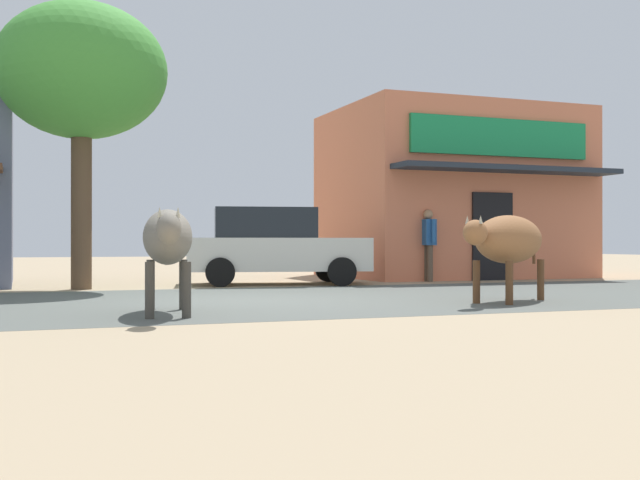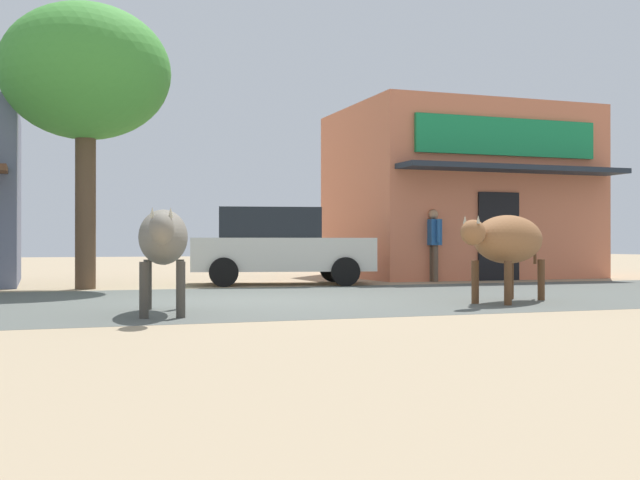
# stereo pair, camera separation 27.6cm
# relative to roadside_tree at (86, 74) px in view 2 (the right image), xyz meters

# --- Properties ---
(ground) EXTENTS (80.00, 80.00, 0.00)m
(ground) POSITION_rel_roadside_tree_xyz_m (2.27, -3.97, -4.17)
(ground) COLOR tan
(asphalt_road) EXTENTS (72.00, 6.70, 0.00)m
(asphalt_road) POSITION_rel_roadside_tree_xyz_m (2.27, -3.97, -4.16)
(asphalt_road) COLOR #545953
(asphalt_road) RESTS_ON ground
(storefront_right_club) EXTENTS (6.09, 5.58, 4.39)m
(storefront_right_club) POSITION_rel_roadside_tree_xyz_m (9.70, 2.75, -1.96)
(storefront_right_club) COLOR #DB7854
(storefront_right_club) RESTS_ON ground
(roadside_tree) EXTENTS (3.27, 3.27, 5.52)m
(roadside_tree) POSITION_rel_roadside_tree_xyz_m (0.00, 0.00, 0.00)
(roadside_tree) COLOR brown
(roadside_tree) RESTS_ON ground
(parked_hatchback_car) EXTENTS (4.14, 2.55, 1.64)m
(parked_hatchback_car) POSITION_rel_roadside_tree_xyz_m (4.01, 0.46, -3.32)
(parked_hatchback_car) COLOR silver
(parked_hatchback_car) RESTS_ON ground
(cow_near_brown) EXTENTS (0.92, 2.56, 1.32)m
(cow_near_brown) POSITION_rel_roadside_tree_xyz_m (0.61, -5.98, -3.21)
(cow_near_brown) COLOR slate
(cow_near_brown) RESTS_ON ground
(cow_far_dark) EXTENTS (2.33, 1.79, 1.32)m
(cow_far_dark) POSITION_rel_roadside_tree_xyz_m (5.81, -5.68, -3.23)
(cow_far_dark) COLOR #976139
(cow_far_dark) RESTS_ON ground
(pedestrian_by_shop) EXTENTS (0.29, 0.61, 1.67)m
(pedestrian_by_shop) POSITION_rel_roadside_tree_xyz_m (7.72, 0.38, -3.19)
(pedestrian_by_shop) COLOR brown
(pedestrian_by_shop) RESTS_ON ground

